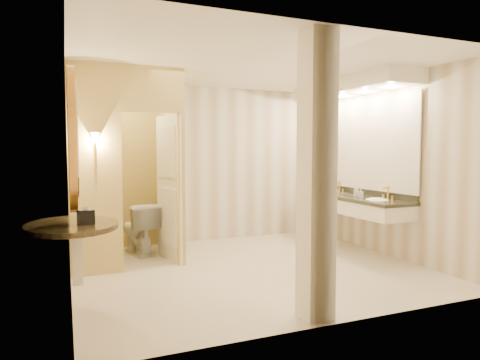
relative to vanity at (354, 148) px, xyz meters
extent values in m
plane|color=beige|center=(-1.98, -0.40, -1.63)|extent=(4.50, 4.50, 0.00)
plane|color=white|center=(-1.98, -0.40, 1.07)|extent=(4.50, 4.50, 0.00)
cube|color=silver|center=(-1.98, 1.60, -0.28)|extent=(4.50, 0.02, 2.70)
cube|color=silver|center=(-1.98, -2.40, -0.28)|extent=(4.50, 0.02, 2.70)
cube|color=silver|center=(-4.23, -0.40, -0.28)|extent=(0.02, 4.00, 2.70)
cube|color=silver|center=(0.27, -0.40, -0.28)|extent=(0.02, 4.00, 2.70)
cube|color=#EDDC7C|center=(-2.78, 0.85, -0.28)|extent=(0.10, 1.50, 2.70)
cube|color=#EDDC7C|center=(-3.90, 0.10, -0.28)|extent=(0.65, 0.10, 2.70)
cube|color=#EDDC7C|center=(-3.18, 0.10, 0.77)|extent=(0.80, 0.10, 0.60)
cube|color=white|center=(-2.86, 0.49, -0.58)|extent=(0.21, 0.79, 2.10)
cylinder|color=gold|center=(-3.90, 0.03, -0.08)|extent=(0.03, 0.03, 0.30)
cone|color=white|center=(-3.90, 0.03, 0.12)|extent=(0.14, 0.14, 0.14)
cube|color=white|center=(-0.03, 0.00, -0.90)|extent=(0.60, 2.24, 0.24)
cube|color=black|center=(-0.03, 0.00, -0.78)|extent=(0.64, 2.28, 0.05)
cube|color=black|center=(0.25, 0.00, -0.71)|extent=(0.03, 2.24, 0.10)
ellipsoid|color=white|center=(-0.03, -0.61, -0.80)|extent=(0.40, 0.44, 0.15)
cylinder|color=gold|center=(0.17, -0.61, -0.67)|extent=(0.03, 0.03, 0.22)
ellipsoid|color=white|center=(-0.03, 0.61, -0.80)|extent=(0.40, 0.44, 0.15)
cylinder|color=gold|center=(0.17, 0.61, -0.67)|extent=(0.03, 0.03, 0.22)
cube|color=white|center=(0.25, 0.00, 0.07)|extent=(0.03, 2.24, 1.40)
cube|color=white|center=(-0.03, 0.00, 0.96)|extent=(0.75, 2.44, 0.22)
cylinder|color=black|center=(-4.21, -1.10, -0.78)|extent=(1.10, 1.10, 0.05)
cube|color=white|center=(-4.17, -1.10, -1.08)|extent=(0.10, 0.10, 0.60)
cylinder|color=gold|center=(-4.19, -1.10, 0.07)|extent=(0.07, 1.10, 1.10)
cylinder|color=white|center=(-4.15, -1.10, 0.07)|extent=(0.02, 0.88, 0.88)
cube|color=white|center=(-2.09, -2.20, -0.28)|extent=(0.28, 0.28, 2.70)
cube|color=black|center=(-4.08, -1.19, -0.68)|extent=(0.17, 0.17, 0.14)
imported|color=white|center=(-3.24, 1.00, -1.23)|extent=(0.60, 0.85, 0.79)
imported|color=beige|center=(-0.07, -0.28, -0.68)|extent=(0.07, 0.07, 0.14)
imported|color=silver|center=(-0.10, 0.33, -0.69)|extent=(0.10, 0.10, 0.12)
imported|color=#C6B28C|center=(-0.10, -0.22, -0.65)|extent=(0.09, 0.09, 0.20)
camera|label=1|loc=(-4.26, -5.61, -0.03)|focal=32.00mm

